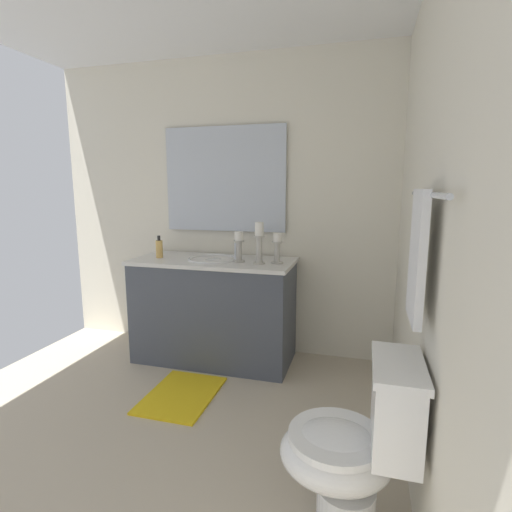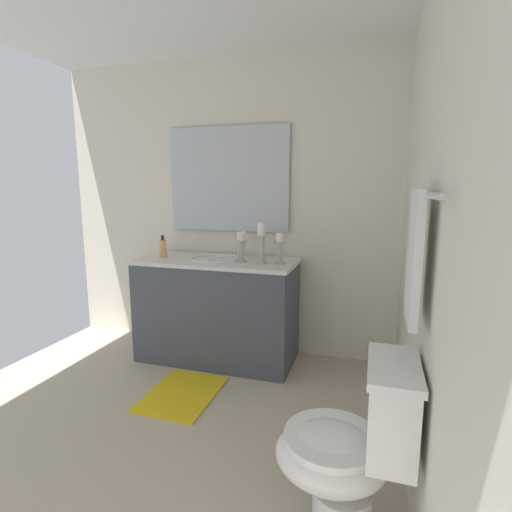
# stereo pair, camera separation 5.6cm
# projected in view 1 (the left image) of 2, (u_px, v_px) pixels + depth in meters

# --- Properties ---
(floor) EXTENTS (2.94, 2.96, 0.02)m
(floor) POSITION_uv_depth(u_px,v_px,m) (131.00, 443.00, 2.18)
(floor) COLOR beige
(floor) RESTS_ON ground
(wall_back) EXTENTS (2.94, 0.04, 2.45)m
(wall_back) POSITION_uv_depth(u_px,v_px,m) (436.00, 230.00, 1.57)
(wall_back) COLOR silver
(wall_back) RESTS_ON ground
(wall_left) EXTENTS (0.04, 2.96, 2.45)m
(wall_left) POSITION_uv_depth(u_px,v_px,m) (221.00, 208.00, 3.36)
(wall_left) COLOR silver
(wall_left) RESTS_ON ground
(vanity_cabinet) EXTENTS (0.58, 1.29, 0.83)m
(vanity_cabinet) POSITION_uv_depth(u_px,v_px,m) (214.00, 310.00, 3.17)
(vanity_cabinet) COLOR #474C56
(vanity_cabinet) RESTS_ON ground
(sink_basin) EXTENTS (0.40, 0.40, 0.24)m
(sink_basin) POSITION_uv_depth(u_px,v_px,m) (214.00, 264.00, 3.11)
(sink_basin) COLOR white
(sink_basin) RESTS_ON vanity_cabinet
(mirror) EXTENTS (0.02, 1.05, 0.86)m
(mirror) POSITION_uv_depth(u_px,v_px,m) (224.00, 179.00, 3.26)
(mirror) COLOR silver
(candle_holder_tall) EXTENTS (0.09, 0.09, 0.23)m
(candle_holder_tall) POSITION_uv_depth(u_px,v_px,m) (277.00, 248.00, 2.92)
(candle_holder_tall) COLOR #B7B2A5
(candle_holder_tall) RESTS_ON vanity_cabinet
(candle_holder_short) EXTENTS (0.09, 0.09, 0.31)m
(candle_holder_short) POSITION_uv_depth(u_px,v_px,m) (259.00, 242.00, 2.90)
(candle_holder_short) COLOR #B7B2A5
(candle_holder_short) RESTS_ON vanity_cabinet
(candle_holder_mid) EXTENTS (0.09, 0.09, 0.23)m
(candle_holder_mid) POSITION_uv_depth(u_px,v_px,m) (239.00, 246.00, 2.98)
(candle_holder_mid) COLOR #B7B2A5
(candle_holder_mid) RESTS_ON vanity_cabinet
(soap_bottle) EXTENTS (0.06, 0.06, 0.18)m
(soap_bottle) POSITION_uv_depth(u_px,v_px,m) (159.00, 249.00, 3.17)
(soap_bottle) COLOR #E5B259
(soap_bottle) RESTS_ON vanity_cabinet
(toilet) EXTENTS (0.39, 0.54, 0.75)m
(toilet) POSITION_uv_depth(u_px,v_px,m) (353.00, 447.00, 1.57)
(toilet) COLOR white
(toilet) RESTS_ON ground
(towel_bar) EXTENTS (0.83, 0.02, 0.02)m
(towel_bar) POSITION_uv_depth(u_px,v_px,m) (427.00, 194.00, 1.44)
(towel_bar) COLOR silver
(towel_near_vanity) EXTENTS (0.28, 0.03, 0.51)m
(towel_near_vanity) POSITION_uv_depth(u_px,v_px,m) (417.00, 256.00, 1.49)
(towel_near_vanity) COLOR white
(towel_near_vanity) RESTS_ON towel_bar
(bath_mat) EXTENTS (0.60, 0.44, 0.02)m
(bath_mat) POSITION_uv_depth(u_px,v_px,m) (181.00, 395.00, 2.65)
(bath_mat) COLOR yellow
(bath_mat) RESTS_ON ground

